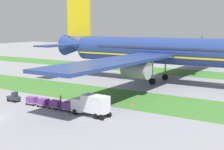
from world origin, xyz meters
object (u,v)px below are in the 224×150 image
at_px(ground_crew_marshaller, 61,99).
at_px(baggage_tug, 14,98).
at_px(cargo_dolly_second, 43,102).
at_px(catering_truck, 91,104).
at_px(taxiway_marker_1, 1,88).
at_px(cargo_dolly_lead, 32,100).
at_px(airliner, 168,51).
at_px(cargo_dolly_fourth, 68,106).
at_px(cargo_dolly_third, 55,104).
at_px(taxiway_marker_0, 132,105).

bearing_deg(ground_crew_marshaller, baggage_tug, 57.42).
xyz_separation_m(cargo_dolly_second, ground_crew_marshaller, (1.09, 3.51, 0.03)).
xyz_separation_m(catering_truck, taxiway_marker_1, (-31.40, 6.75, -1.71)).
xyz_separation_m(baggage_tug, taxiway_marker_1, (-12.49, 6.81, -0.57)).
bearing_deg(ground_crew_marshaller, cargo_dolly_lead, 77.04).
bearing_deg(airliner, cargo_dolly_fourth, -5.99).
distance_m(baggage_tug, cargo_dolly_third, 10.83).
relative_size(cargo_dolly_lead, catering_truck, 0.32).
bearing_deg(catering_truck, taxiway_marker_1, 80.52).
xyz_separation_m(airliner, ground_crew_marshaller, (-8.64, -31.96, -7.58)).
relative_size(airliner, cargo_dolly_lead, 38.68).
bearing_deg(catering_truck, cargo_dolly_second, 92.08).
distance_m(cargo_dolly_second, ground_crew_marshaller, 3.67).
relative_size(airliner, ground_crew_marshaller, 49.61).
bearing_deg(taxiway_marker_1, cargo_dolly_lead, -20.94).
xyz_separation_m(baggage_tug, cargo_dolly_lead, (5.02, 0.11, 0.10)).
distance_m(airliner, cargo_dolly_second, 37.56).
height_order(catering_truck, taxiway_marker_1, catering_truck).
bearing_deg(cargo_dolly_second, cargo_dolly_lead, 90.00).
xyz_separation_m(cargo_dolly_second, catering_truck, (10.98, -0.11, 1.03)).
bearing_deg(cargo_dolly_fourth, taxiway_marker_1, 74.82).
bearing_deg(cargo_dolly_third, catering_truck, -92.44).
bearing_deg(ground_crew_marshaller, airliner, -69.89).
height_order(baggage_tug, cargo_dolly_lead, baggage_tug).
bearing_deg(taxiway_marker_1, catering_truck, -12.13).
bearing_deg(taxiway_marker_0, baggage_tug, -156.25).
bearing_deg(catering_truck, ground_crew_marshaller, 72.58).
distance_m(baggage_tug, cargo_dolly_second, 7.93).
height_order(airliner, cargo_dolly_second, airliner).
bearing_deg(cargo_dolly_second, taxiway_marker_1, 70.76).
distance_m(cargo_dolly_fourth, ground_crew_marshaller, 5.80).
height_order(cargo_dolly_lead, ground_crew_marshaller, ground_crew_marshaller).
xyz_separation_m(baggage_tug, catering_truck, (18.91, 0.06, 1.14)).
bearing_deg(airliner, catering_truck, 2.38).
height_order(cargo_dolly_lead, cargo_dolly_fourth, same).
height_order(cargo_dolly_fourth, taxiway_marker_0, cargo_dolly_fourth).
distance_m(cargo_dolly_fourth, taxiway_marker_1, 27.02).
relative_size(cargo_dolly_third, ground_crew_marshaller, 1.28).
bearing_deg(cargo_dolly_second, taxiway_marker_0, -56.88).
bearing_deg(cargo_dolly_third, cargo_dolly_fourth, -90.00).
xyz_separation_m(cargo_dolly_second, taxiway_marker_0, (13.64, 9.32, -0.64)).
relative_size(cargo_dolly_lead, cargo_dolly_second, 1.00).
xyz_separation_m(cargo_dolly_third, taxiway_marker_1, (-23.31, 6.58, -0.67)).
bearing_deg(cargo_dolly_second, ground_crew_marshaller, -18.52).
height_order(cargo_dolly_fourth, ground_crew_marshaller, ground_crew_marshaller).
bearing_deg(airliner, taxiway_marker_1, -45.91).
bearing_deg(taxiway_marker_1, baggage_tug, -28.60).
bearing_deg(catering_truck, cargo_dolly_lead, 92.46).
bearing_deg(airliner, taxiway_marker_0, 8.86).
distance_m(airliner, cargo_dolly_lead, 38.47).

